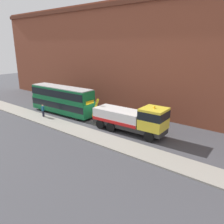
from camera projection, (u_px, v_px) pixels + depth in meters
The scene contains 6 objects.
ground_plane at pixel (97, 121), 30.18m from camera, with size 120.00×120.00×0.00m, color #424247.
near_kerb at pixel (74, 129), 27.01m from camera, with size 60.00×2.80×0.15m, color gray.
building_facade at pixel (126, 58), 32.73m from camera, with size 60.00×1.50×16.00m.
recovery_tow_truck at pixel (132, 119), 25.70m from camera, with size 10.19×3.00×3.67m.
double_decker_bus at pixel (62, 99), 32.95m from camera, with size 11.12×3.00×4.06m.
pedestrian_onlooker at pixel (43, 111), 31.50m from camera, with size 0.39×0.47×1.71m.
Camera 1 is at (19.38, -21.06, 9.85)m, focal length 35.90 mm.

